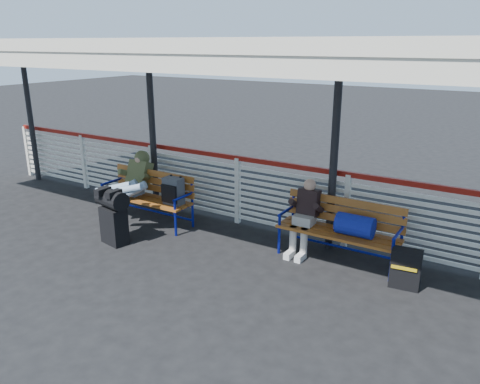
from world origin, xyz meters
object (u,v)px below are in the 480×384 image
Objects in this scene: luggage_stack at (113,214)px; traveler_man at (127,186)px; bench_left at (157,192)px; suitcase_side at (406,269)px; companion_person at (305,216)px; bench_right at (347,225)px.

luggage_stack is 0.80m from traveler_man.
bench_left reaches higher than luggage_stack.
suitcase_side is at bearing 23.63° from luggage_stack.
suitcase_side is (4.68, 0.32, -0.47)m from traveler_man.
companion_person reaches higher than suitcase_side.
companion_person is 1.66m from suitcase_side.
bench_right is at bearing 4.89° from bench_left.
traveler_man is at bearing 127.24° from luggage_stack.
luggage_stack is 0.50× the size of bench_right.
bench_right is 3.37× the size of suitcase_side.
bench_right is 0.66m from companion_person.
suitcase_side is at bearing -18.36° from bench_right.
bench_right is at bearing 31.80° from luggage_stack.
luggage_stack is at bearing -90.41° from bench_left.
luggage_stack is at bearing -154.48° from companion_person.
companion_person is at bearing -178.72° from bench_right.
traveler_man reaches higher than suitcase_side.
traveler_man is at bearing -170.37° from bench_right.
luggage_stack is 3.64m from bench_right.
luggage_stack is 1.70× the size of suitcase_side.
bench_right reaches higher than suitcase_side.
traveler_man reaches higher than luggage_stack.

